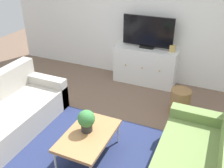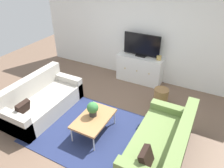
# 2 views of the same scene
# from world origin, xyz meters

# --- Properties ---
(ground_plane) EXTENTS (10.00, 10.00, 0.00)m
(ground_plane) POSITION_xyz_m (0.00, 0.00, 0.00)
(ground_plane) COLOR brown
(wall_back) EXTENTS (6.40, 0.12, 2.70)m
(wall_back) POSITION_xyz_m (0.00, 2.55, 1.35)
(wall_back) COLOR white
(wall_back) RESTS_ON ground_plane
(area_rug) EXTENTS (2.50, 1.90, 0.01)m
(area_rug) POSITION_xyz_m (0.00, -0.15, 0.01)
(area_rug) COLOR navy
(area_rug) RESTS_ON ground_plane
(couch_left_side) EXTENTS (0.89, 1.84, 0.82)m
(couch_left_side) POSITION_xyz_m (-1.44, -0.10, 0.27)
(couch_left_side) COLOR #B2ADA3
(couch_left_side) RESTS_ON ground_plane
(couch_right_side) EXTENTS (0.89, 1.84, 0.82)m
(couch_right_side) POSITION_xyz_m (1.44, -0.10, 0.27)
(couch_right_side) COLOR olive
(couch_right_side) RESTS_ON ground_plane
(coffee_table) EXTENTS (0.58, 0.92, 0.39)m
(coffee_table) POSITION_xyz_m (0.02, -0.14, 0.36)
(coffee_table) COLOR #A37547
(coffee_table) RESTS_ON ground_plane
(potted_plant) EXTENTS (0.23, 0.23, 0.31)m
(potted_plant) POSITION_xyz_m (-0.03, -0.09, 0.56)
(potted_plant) COLOR #2D2D2D
(potted_plant) RESTS_ON coffee_table
(tv_console) EXTENTS (1.26, 0.47, 0.76)m
(tv_console) POSITION_xyz_m (0.05, 2.27, 0.38)
(tv_console) COLOR white
(tv_console) RESTS_ON ground_plane
(flat_screen_tv) EXTENTS (1.01, 0.16, 0.62)m
(flat_screen_tv) POSITION_xyz_m (0.05, 2.29, 1.07)
(flat_screen_tv) COLOR black
(flat_screen_tv) RESTS_ON tv_console
(mantel_clock) EXTENTS (0.11, 0.07, 0.13)m
(mantel_clock) POSITION_xyz_m (0.56, 2.27, 0.83)
(mantel_clock) COLOR tan
(mantel_clock) RESTS_ON tv_console
(wicker_basket) EXTENTS (0.34, 0.34, 0.45)m
(wicker_basket) POSITION_xyz_m (0.94, 1.40, 0.23)
(wicker_basket) COLOR olive
(wicker_basket) RESTS_ON ground_plane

